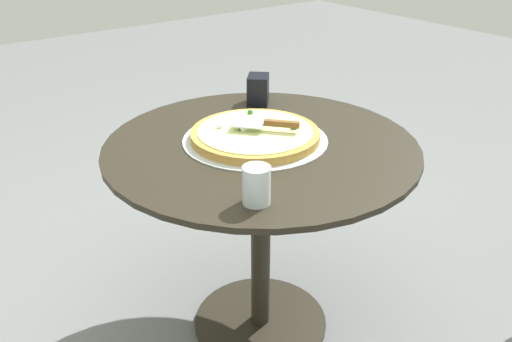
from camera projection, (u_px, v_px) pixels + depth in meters
The scene contains 6 objects.
ground_plane at pixel (260, 323), 2.02m from camera, with size 10.00×10.00×0.00m, color slate.
patio_table at pixel (261, 192), 1.77m from camera, with size 0.98×0.98×0.73m.
pizza_on_tray at pixel (256, 135), 1.70m from camera, with size 0.46×0.46×0.05m.
pizza_server at pixel (266, 123), 1.68m from camera, with size 0.17×0.19×0.02m.
drinking_cup at pixel (256, 185), 1.34m from camera, with size 0.07×0.07×0.10m, color white.
napkin_dispenser at pixel (258, 90), 1.99m from camera, with size 0.10×0.07×0.11m, color black.
Camera 1 is at (-0.95, -1.22, 1.41)m, focal length 38.23 mm.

